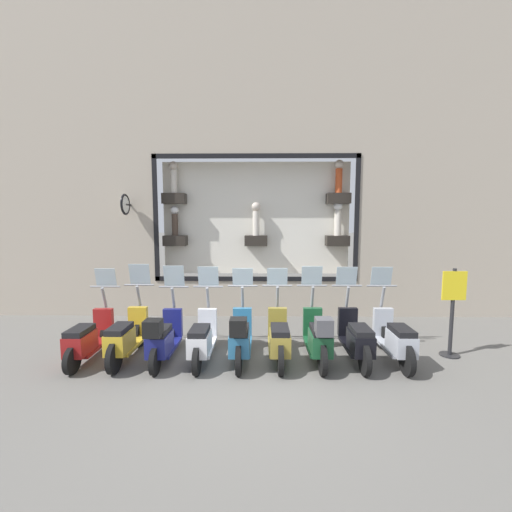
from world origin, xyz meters
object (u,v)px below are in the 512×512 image
object	(u,v)px
scooter_green_2	(318,337)
scooter_white_5	(202,339)
scooter_olive_3	(279,338)
shop_sign_post	(453,309)
scooter_teal_4	(240,337)
scooter_red_8	(88,338)
scooter_yellow_7	(126,337)
scooter_black_1	(356,338)
scooter_navy_6	(163,338)
scooter_silver_0	(395,339)

from	to	relation	value
scooter_green_2	scooter_white_5	distance (m)	2.12
scooter_olive_3	shop_sign_post	size ratio (longest dim) A/B	1.06
scooter_teal_4	scooter_red_8	xyz separation A→B (m)	(0.06, 2.83, -0.06)
scooter_yellow_7	shop_sign_post	bearing A→B (deg)	-87.19
scooter_green_2	scooter_red_8	xyz separation A→B (m)	(0.05, 4.24, -0.06)
scooter_red_8	shop_sign_post	xyz separation A→B (m)	(0.31, -6.84, 0.50)
scooter_black_1	scooter_olive_3	bearing A→B (deg)	90.05
scooter_green_2	scooter_navy_6	bearing A→B (deg)	90.20
scooter_black_1	scooter_white_5	xyz separation A→B (m)	(-0.00, 2.83, -0.02)
scooter_silver_0	scooter_black_1	size ratio (longest dim) A/B	1.00
scooter_silver_0	shop_sign_post	world-z (taller)	shop_sign_post
scooter_black_1	shop_sign_post	xyz separation A→B (m)	(0.30, -1.89, 0.47)
scooter_teal_4	scooter_green_2	bearing A→B (deg)	-89.84
scooter_olive_3	scooter_yellow_7	xyz separation A→B (m)	(0.00, 2.83, 0.01)
scooter_navy_6	shop_sign_post	bearing A→B (deg)	-86.08
scooter_teal_4	scooter_red_8	size ratio (longest dim) A/B	1.01
scooter_teal_4	scooter_yellow_7	bearing A→B (deg)	88.27
scooter_green_2	scooter_olive_3	size ratio (longest dim) A/B	1.00
scooter_green_2	scooter_silver_0	bearing A→B (deg)	-87.65
scooter_silver_0	scooter_navy_6	size ratio (longest dim) A/B	1.01
scooter_olive_3	scooter_white_5	size ratio (longest dim) A/B	1.01
scooter_black_1	scooter_silver_0	bearing A→B (deg)	-90.01
scooter_green_2	scooter_teal_4	bearing A→B (deg)	90.16
scooter_olive_3	scooter_silver_0	bearing A→B (deg)	-89.97
scooter_green_2	scooter_teal_4	world-z (taller)	scooter_green_2
scooter_olive_3	scooter_red_8	bearing A→B (deg)	90.08
scooter_green_2	shop_sign_post	world-z (taller)	shop_sign_post
scooter_silver_0	scooter_yellow_7	distance (m)	4.95
scooter_teal_4	scooter_white_5	bearing A→B (deg)	85.31
scooter_black_1	scooter_teal_4	size ratio (longest dim) A/B	1.00
shop_sign_post	scooter_black_1	bearing A→B (deg)	99.10
scooter_silver_0	scooter_olive_3	size ratio (longest dim) A/B	1.00
scooter_white_5	scooter_red_8	xyz separation A→B (m)	(-0.00, 2.12, -0.01)
scooter_white_5	scooter_red_8	world-z (taller)	scooter_white_5
scooter_black_1	scooter_olive_3	distance (m)	1.41
scooter_white_5	shop_sign_post	bearing A→B (deg)	-86.27
scooter_black_1	scooter_red_8	xyz separation A→B (m)	(-0.01, 4.95, -0.02)
scooter_green_2	scooter_olive_3	xyz separation A→B (m)	(0.06, 0.71, -0.04)
scooter_teal_4	scooter_olive_3	bearing A→B (deg)	-85.07
scooter_green_2	scooter_white_5	bearing A→B (deg)	88.54
scooter_yellow_7	scooter_red_8	bearing A→B (deg)	90.68
scooter_black_1	scooter_yellow_7	bearing A→B (deg)	89.97
scooter_black_1	scooter_red_8	world-z (taller)	scooter_black_1
scooter_green_2	scooter_yellow_7	bearing A→B (deg)	89.02
scooter_silver_0	shop_sign_post	xyz separation A→B (m)	(0.30, -1.19, 0.47)
scooter_olive_3	scooter_navy_6	xyz separation A→B (m)	(-0.07, 2.12, 0.02)
scooter_navy_6	scooter_green_2	bearing A→B (deg)	-89.80
scooter_white_5	scooter_green_2	bearing A→B (deg)	-91.46
scooter_olive_3	scooter_yellow_7	size ratio (longest dim) A/B	1.00
scooter_navy_6	scooter_yellow_7	size ratio (longest dim) A/B	0.99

